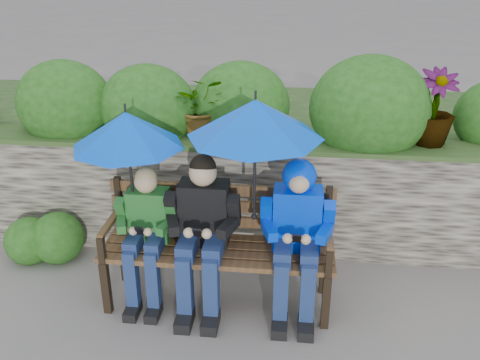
# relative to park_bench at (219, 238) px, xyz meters

# --- Properties ---
(ground) EXTENTS (60.00, 60.00, 0.00)m
(ground) POSITION_rel_park_bench_xyz_m (0.14, 0.05, -0.53)
(ground) COLOR slate
(ground) RESTS_ON ground
(garden_backdrop) EXTENTS (8.00, 2.86, 1.80)m
(garden_backdrop) POSITION_rel_park_bench_xyz_m (0.13, 1.66, 0.07)
(garden_backdrop) COLOR #2F2B25
(garden_backdrop) RESTS_ON ground
(park_bench) EXTENTS (1.75, 0.51, 0.92)m
(park_bench) POSITION_rel_park_bench_xyz_m (0.00, 0.00, 0.00)
(park_bench) COLOR black
(park_bench) RESTS_ON ground
(boy_left) EXTENTS (0.46, 0.53, 1.08)m
(boy_left) POSITION_rel_park_bench_xyz_m (-0.54, -0.08, 0.09)
(boy_left) COLOR #165F1A
(boy_left) RESTS_ON ground
(boy_middle) EXTENTS (0.55, 0.64, 1.20)m
(boy_middle) POSITION_rel_park_bench_xyz_m (-0.11, -0.09, 0.14)
(boy_middle) COLOR black
(boy_middle) RESTS_ON ground
(boy_right) EXTENTS (0.53, 0.65, 1.18)m
(boy_right) POSITION_rel_park_bench_xyz_m (0.59, -0.07, 0.18)
(boy_right) COLOR #0018DF
(boy_right) RESTS_ON ground
(umbrella_left) EXTENTS (0.82, 0.82, 0.87)m
(umbrella_left) POSITION_rel_park_bench_xyz_m (-0.64, -0.01, 0.85)
(umbrella_left) COLOR #004CED
(umbrella_left) RESTS_ON ground
(umbrella_right) EXTENTS (0.96, 0.96, 0.97)m
(umbrella_right) POSITION_rel_park_bench_xyz_m (0.27, -0.02, 0.96)
(umbrella_right) COLOR #004CED
(umbrella_right) RESTS_ON ground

